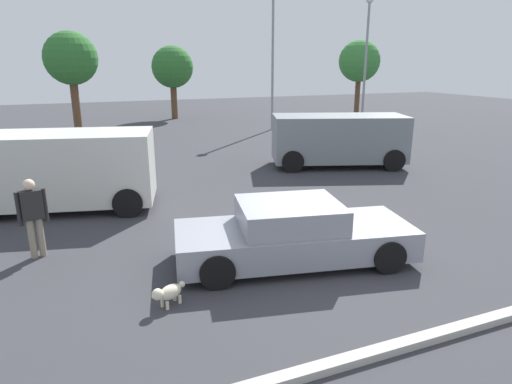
{
  "coord_description": "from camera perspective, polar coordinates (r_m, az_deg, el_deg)",
  "views": [
    {
      "loc": [
        -3.97,
        -7.35,
        3.85
      ],
      "look_at": [
        -0.18,
        1.94,
        0.9
      ],
      "focal_mm": 31.13,
      "sensor_mm": 36.0,
      "label": 1
    }
  ],
  "objects": [
    {
      "name": "dog",
      "position": [
        7.54,
        -11.22,
        -12.57
      ],
      "size": [
        0.6,
        0.42,
        0.4
      ],
      "rotation": [
        0.0,
        0.0,
        3.63
      ],
      "color": "beige",
      "rests_on": "ground_plane"
    },
    {
      "name": "suv_dark",
      "position": [
        17.17,
        10.54,
        6.76
      ],
      "size": [
        5.27,
        3.45,
        1.93
      ],
      "rotation": [
        0.0,
        0.0,
        2.81
      ],
      "color": "gray",
      "rests_on": "ground_plane"
    },
    {
      "name": "sedan_foreground",
      "position": [
        8.84,
        4.77,
        -5.44
      ],
      "size": [
        4.9,
        2.63,
        1.23
      ],
      "rotation": [
        0.0,
        0.0,
        -0.2
      ],
      "color": "gray",
      "rests_on": "ground_plane"
    },
    {
      "name": "parking_curb",
      "position": [
        6.89,
        18.75,
        -18.01
      ],
      "size": [
        8.51,
        0.2,
        0.12
      ],
      "primitive_type": "cube",
      "color": "#B7B2A8",
      "rests_on": "ground_plane"
    },
    {
      "name": "light_post_far",
      "position": [
        27.73,
        14.07,
        18.19
      ],
      "size": [
        0.44,
        0.44,
        7.44
      ],
      "color": "gray",
      "rests_on": "ground_plane"
    },
    {
      "name": "tree_back_left",
      "position": [
        26.56,
        -22.7,
        15.45
      ],
      "size": [
        2.81,
        2.81,
        5.44
      ],
      "color": "brown",
      "rests_on": "ground_plane"
    },
    {
      "name": "pedestrian",
      "position": [
        9.92,
        -26.77,
        -2.26
      ],
      "size": [
        0.56,
        0.32,
        1.65
      ],
      "rotation": [
        0.0,
        0.0,
        1.8
      ],
      "color": "gray",
      "rests_on": "ground_plane"
    },
    {
      "name": "tree_back_right",
      "position": [
        32.01,
        -10.69,
        15.44
      ],
      "size": [
        2.82,
        2.82,
        4.93
      ],
      "color": "brown",
      "rests_on": "ground_plane"
    },
    {
      "name": "van_white",
      "position": [
        12.93,
        -23.96,
        2.78
      ],
      "size": [
        5.17,
        3.09,
        2.07
      ],
      "rotation": [
        0.0,
        0.0,
        2.91
      ],
      "color": "silver",
      "rests_on": "ground_plane"
    },
    {
      "name": "light_post_near",
      "position": [
        26.28,
        2.18,
        19.26
      ],
      "size": [
        0.44,
        0.44,
        7.85
      ],
      "color": "gray",
      "rests_on": "ground_plane"
    },
    {
      "name": "ground_plane",
      "position": [
        9.2,
        5.67,
        -8.45
      ],
      "size": [
        80.0,
        80.0,
        0.0
      ],
      "primitive_type": "plane",
      "color": "#38383D"
    },
    {
      "name": "tree_back_center",
      "position": [
        31.7,
        13.15,
        16.0
      ],
      "size": [
        2.74,
        2.74,
        5.27
      ],
      "color": "brown",
      "rests_on": "ground_plane"
    }
  ]
}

